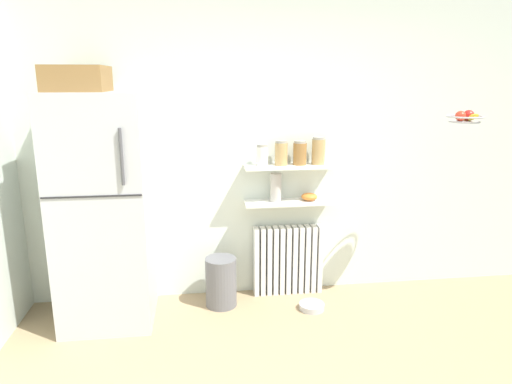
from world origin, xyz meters
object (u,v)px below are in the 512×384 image
at_px(storage_jar_3, 318,151).
at_px(storage_jar_2, 300,153).
at_px(radiator, 288,260).
at_px(storage_jar_1, 281,153).
at_px(trash_bin, 221,282).
at_px(pet_food_bowl, 312,306).
at_px(refrigerator, 103,206).
at_px(storage_jar_0, 262,155).
at_px(vase, 276,188).
at_px(shelf_bowl, 309,197).
at_px(hanging_fruit_basket, 466,117).

bearing_deg(storage_jar_3, storage_jar_2, -180.00).
bearing_deg(radiator, storage_jar_1, -159.87).
height_order(trash_bin, pet_food_bowl, trash_bin).
height_order(refrigerator, storage_jar_0, refrigerator).
relative_size(storage_jar_0, storage_jar_2, 0.87).
bearing_deg(pet_food_bowl, radiator, 112.40).
distance_m(vase, trash_bin, 0.95).
bearing_deg(trash_bin, shelf_bowl, 10.13).
xyz_separation_m(shelf_bowl, pet_food_bowl, (-0.03, -0.32, -0.89)).
distance_m(storage_jar_0, vase, 0.31).
xyz_separation_m(storage_jar_2, shelf_bowl, (0.10, 0.00, -0.39)).
bearing_deg(hanging_fruit_basket, pet_food_bowl, 171.73).
distance_m(storage_jar_0, storage_jar_2, 0.33).
distance_m(refrigerator, storage_jar_3, 1.84).
relative_size(storage_jar_3, shelf_bowl, 1.65).
bearing_deg(trash_bin, storage_jar_1, 14.79).
bearing_deg(storage_jar_3, hanging_fruit_basket, -25.18).
xyz_separation_m(storage_jar_0, hanging_fruit_basket, (1.52, -0.48, 0.34)).
bearing_deg(storage_jar_0, storage_jar_1, 0.00).
distance_m(radiator, hanging_fruit_basket, 1.91).
bearing_deg(radiator, hanging_fruit_basket, -21.96).
bearing_deg(storage_jar_1, hanging_fruit_basket, -19.64).
height_order(storage_jar_0, pet_food_bowl, storage_jar_0).
distance_m(storage_jar_0, trash_bin, 1.15).
relative_size(storage_jar_0, vase, 0.73).
bearing_deg(shelf_bowl, storage_jar_2, 180.00).
bearing_deg(hanging_fruit_basket, storage_jar_2, 157.92).
bearing_deg(storage_jar_1, pet_food_bowl, -54.75).
bearing_deg(shelf_bowl, storage_jar_1, 180.00).
bearing_deg(storage_jar_2, storage_jar_1, 180.00).
xyz_separation_m(vase, hanging_fruit_basket, (1.40, -0.48, 0.63)).
distance_m(vase, pet_food_bowl, 1.07).
height_order(radiator, storage_jar_3, storage_jar_3).
xyz_separation_m(radiator, hanging_fruit_basket, (1.28, -0.51, 1.32)).
bearing_deg(hanging_fruit_basket, storage_jar_1, 160.36).
height_order(storage_jar_2, shelf_bowl, storage_jar_2).
bearing_deg(vase, shelf_bowl, 0.00).
bearing_deg(trash_bin, refrigerator, -174.57).
distance_m(radiator, pet_food_bowl, 0.48).
distance_m(storage_jar_3, vase, 0.49).
bearing_deg(storage_jar_1, storage_jar_0, 180.00).
height_order(radiator, storage_jar_2, storage_jar_2).
bearing_deg(vase, storage_jar_3, 0.00).
bearing_deg(shelf_bowl, hanging_fruit_basket, -23.80).
height_order(storage_jar_0, shelf_bowl, storage_jar_0).
bearing_deg(shelf_bowl, vase, 180.00).
relative_size(storage_jar_0, shelf_bowl, 1.27).
distance_m(radiator, storage_jar_2, 1.00).
height_order(storage_jar_3, pet_food_bowl, storage_jar_3).
distance_m(shelf_bowl, pet_food_bowl, 0.95).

